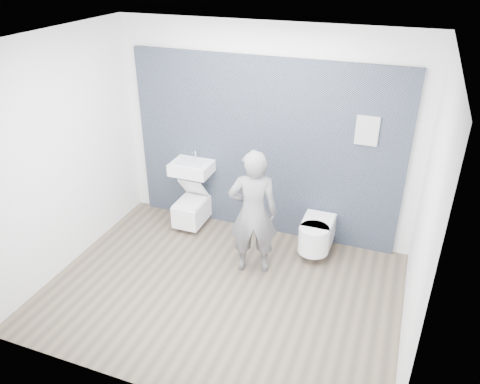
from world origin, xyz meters
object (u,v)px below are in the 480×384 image
at_px(toilet_square, 192,210).
at_px(toilet_rounded, 316,234).
at_px(washbasin, 191,168).
at_px(visitor, 253,213).

bearing_deg(toilet_square, toilet_rounded, -2.15).
bearing_deg(toilet_square, washbasin, 90.00).
bearing_deg(washbasin, toilet_square, -90.00).
relative_size(toilet_rounded, visitor, 0.42).
distance_m(washbasin, toilet_square, 0.63).
bearing_deg(visitor, toilet_square, -48.15).
bearing_deg(washbasin, toilet_rounded, -4.20).
xyz_separation_m(washbasin, toilet_rounded, (1.79, -0.13, -0.59)).
distance_m(toilet_square, toilet_rounded, 1.79).
relative_size(toilet_square, toilet_rounded, 0.97).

